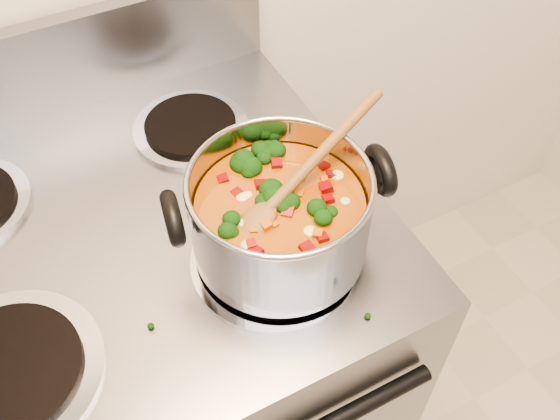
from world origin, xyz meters
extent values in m
cube|color=gray|center=(0.00, 1.16, 0.46)|extent=(0.76, 0.66, 0.92)
cube|color=gray|center=(0.00, 1.47, 1.00)|extent=(0.76, 0.03, 0.16)
cylinder|color=#A5A5AD|center=(-0.17, 1.01, 0.92)|extent=(0.23, 0.23, 0.01)
cylinder|color=black|center=(-0.17, 1.01, 0.93)|extent=(0.18, 0.18, 0.01)
cylinder|color=#A5A5AD|center=(0.18, 1.01, 0.92)|extent=(0.23, 0.23, 0.01)
cylinder|color=black|center=(0.18, 1.01, 0.93)|extent=(0.18, 0.18, 0.01)
cylinder|color=#A5A5AD|center=(0.18, 1.31, 0.92)|extent=(0.19, 0.19, 0.01)
cylinder|color=black|center=(0.18, 1.31, 0.93)|extent=(0.15, 0.15, 0.01)
cylinder|color=#9D9CA4|center=(0.20, 1.02, 1.00)|extent=(0.23, 0.23, 0.13)
torus|color=#9D9CA4|center=(0.20, 1.02, 1.06)|extent=(0.24, 0.24, 0.01)
cylinder|color=#904E0D|center=(0.20, 1.02, 0.98)|extent=(0.22, 0.22, 0.09)
torus|color=black|center=(0.07, 1.05, 1.04)|extent=(0.03, 0.08, 0.08)
torus|color=black|center=(0.33, 1.00, 1.04)|extent=(0.03, 0.08, 0.08)
ellipsoid|color=black|center=(0.16, 1.03, 1.02)|extent=(0.04, 0.04, 0.03)
ellipsoid|color=black|center=(0.12, 1.07, 1.02)|extent=(0.04, 0.04, 0.03)
ellipsoid|color=black|center=(0.27, 1.00, 1.02)|extent=(0.04, 0.04, 0.03)
ellipsoid|color=black|center=(0.25, 1.04, 1.02)|extent=(0.04, 0.04, 0.03)
ellipsoid|color=black|center=(0.24, 1.10, 1.02)|extent=(0.04, 0.04, 0.03)
ellipsoid|color=black|center=(0.11, 1.03, 1.02)|extent=(0.04, 0.04, 0.03)
ellipsoid|color=black|center=(0.16, 0.96, 1.02)|extent=(0.04, 0.04, 0.03)
ellipsoid|color=black|center=(0.16, 1.01, 1.02)|extent=(0.04, 0.04, 0.03)
ellipsoid|color=black|center=(0.22, 0.94, 1.02)|extent=(0.04, 0.04, 0.03)
ellipsoid|color=maroon|center=(0.22, 1.05, 1.02)|extent=(0.01, 0.01, 0.01)
ellipsoid|color=maroon|center=(0.19, 1.05, 1.02)|extent=(0.01, 0.01, 0.01)
ellipsoid|color=maroon|center=(0.15, 1.08, 1.02)|extent=(0.01, 0.01, 0.01)
ellipsoid|color=maroon|center=(0.14, 0.99, 1.02)|extent=(0.01, 0.01, 0.01)
ellipsoid|color=maroon|center=(0.20, 1.02, 1.02)|extent=(0.01, 0.01, 0.01)
ellipsoid|color=maroon|center=(0.23, 1.01, 1.02)|extent=(0.01, 0.01, 0.01)
ellipsoid|color=maroon|center=(0.25, 0.96, 1.02)|extent=(0.01, 0.01, 0.01)
ellipsoid|color=maroon|center=(0.15, 1.05, 1.02)|extent=(0.01, 0.01, 0.01)
ellipsoid|color=maroon|center=(0.18, 1.09, 1.02)|extent=(0.01, 0.01, 0.01)
ellipsoid|color=maroon|center=(0.23, 1.02, 1.02)|extent=(0.01, 0.01, 0.01)
ellipsoid|color=maroon|center=(0.16, 1.00, 1.02)|extent=(0.01, 0.01, 0.01)
ellipsoid|color=maroon|center=(0.25, 1.07, 1.02)|extent=(0.01, 0.01, 0.01)
ellipsoid|color=maroon|center=(0.25, 1.01, 1.02)|extent=(0.01, 0.01, 0.01)
ellipsoid|color=maroon|center=(0.19, 1.04, 1.02)|extent=(0.01, 0.01, 0.01)
ellipsoid|color=#A04808|center=(0.29, 1.04, 1.02)|extent=(0.01, 0.01, 0.01)
ellipsoid|color=#A04808|center=(0.14, 1.01, 1.02)|extent=(0.01, 0.01, 0.01)
ellipsoid|color=#A04808|center=(0.16, 0.96, 1.02)|extent=(0.01, 0.01, 0.01)
ellipsoid|color=#A04808|center=(0.29, 1.04, 1.02)|extent=(0.01, 0.01, 0.01)
ellipsoid|color=#A04808|center=(0.19, 1.02, 1.02)|extent=(0.01, 0.01, 0.01)
ellipsoid|color=#A04808|center=(0.21, 1.02, 1.02)|extent=(0.01, 0.01, 0.01)
ellipsoid|color=#A04808|center=(0.20, 1.06, 1.02)|extent=(0.01, 0.01, 0.01)
ellipsoid|color=#A04808|center=(0.11, 1.00, 1.02)|extent=(0.01, 0.01, 0.01)
ellipsoid|color=#A04808|center=(0.15, 0.95, 1.02)|extent=(0.01, 0.01, 0.01)
ellipsoid|color=#C9C18A|center=(0.14, 1.04, 1.02)|extent=(0.02, 0.02, 0.01)
ellipsoid|color=#C9C18A|center=(0.15, 0.98, 1.02)|extent=(0.02, 0.02, 0.01)
ellipsoid|color=#C9C18A|center=(0.27, 1.07, 1.02)|extent=(0.02, 0.02, 0.01)
ellipsoid|color=#C9C18A|center=(0.29, 1.04, 1.02)|extent=(0.02, 0.02, 0.01)
ellipsoid|color=#C9C18A|center=(0.16, 0.95, 1.02)|extent=(0.02, 0.02, 0.01)
ellipsoid|color=#C9C18A|center=(0.14, 1.06, 1.02)|extent=(0.02, 0.02, 0.01)
ellipsoid|color=#C9C18A|center=(0.15, 1.10, 1.02)|extent=(0.02, 0.02, 0.01)
ellipsoid|color=brown|center=(0.16, 1.01, 1.02)|extent=(0.08, 0.06, 0.04)
cylinder|color=brown|center=(0.27, 1.04, 1.06)|extent=(0.23, 0.09, 0.08)
ellipsoid|color=black|center=(0.06, 0.98, 0.92)|extent=(0.01, 0.01, 0.01)
ellipsoid|color=black|center=(0.20, 1.20, 0.92)|extent=(0.01, 0.01, 0.01)
ellipsoid|color=black|center=(0.12, 0.87, 0.92)|extent=(0.01, 0.01, 0.01)
camera|label=1|loc=(-0.04, 0.57, 1.62)|focal=40.00mm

